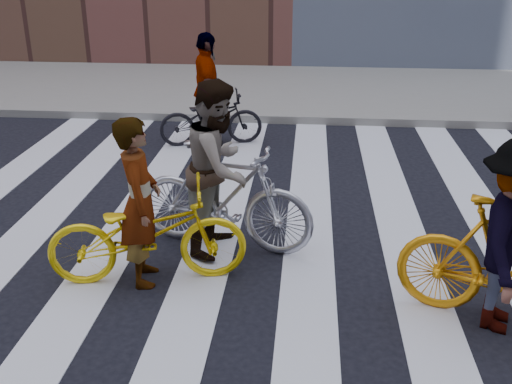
# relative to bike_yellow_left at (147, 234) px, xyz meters

# --- Properties ---
(ground) EXTENTS (100.00, 100.00, 0.00)m
(ground) POSITION_rel_bike_yellow_left_xyz_m (1.06, 0.76, -0.52)
(ground) COLOR black
(ground) RESTS_ON ground
(sidewalk_far) EXTENTS (100.00, 5.00, 0.15)m
(sidewalk_far) POSITION_rel_bike_yellow_left_xyz_m (1.06, 8.26, -0.44)
(sidewalk_far) COLOR gray
(sidewalk_far) RESTS_ON ground
(zebra_crosswalk) EXTENTS (8.25, 10.00, 0.01)m
(zebra_crosswalk) POSITION_rel_bike_yellow_left_xyz_m (1.06, 0.76, -0.51)
(zebra_crosswalk) COLOR silver
(zebra_crosswalk) RESTS_ON ground
(bike_yellow_left) EXTENTS (2.06, 1.07, 1.03)m
(bike_yellow_left) POSITION_rel_bike_yellow_left_xyz_m (0.00, 0.00, 0.00)
(bike_yellow_left) COLOR yellow
(bike_yellow_left) RESTS_ON ground
(bike_silver_mid) EXTENTS (2.10, 1.01, 1.22)m
(bike_silver_mid) POSITION_rel_bike_yellow_left_xyz_m (0.66, 0.78, 0.09)
(bike_silver_mid) COLOR #B3B3BD
(bike_silver_mid) RESTS_ON ground
(bike_dark_rear) EXTENTS (1.82, 1.02, 0.91)m
(bike_dark_rear) POSITION_rel_bike_yellow_left_xyz_m (-0.08, 4.43, -0.06)
(bike_dark_rear) COLOR black
(bike_dark_rear) RESTS_ON ground
(rider_left) EXTENTS (0.53, 0.69, 1.71)m
(rider_left) POSITION_rel_bike_yellow_left_xyz_m (-0.05, 0.00, 0.34)
(rider_left) COLOR slate
(rider_left) RESTS_ON ground
(rider_mid) EXTENTS (0.91, 1.06, 1.90)m
(rider_mid) POSITION_rel_bike_yellow_left_xyz_m (0.61, 0.78, 0.44)
(rider_mid) COLOR slate
(rider_mid) RESTS_ON ground
(rider_right) EXTENTS (1.00, 1.28, 1.75)m
(rider_right) POSITION_rel_bike_yellow_left_xyz_m (3.31, -0.48, 0.36)
(rider_right) COLOR slate
(rider_right) RESTS_ON ground
(rider_rear) EXTENTS (0.72, 1.18, 1.87)m
(rider_rear) POSITION_rel_bike_yellow_left_xyz_m (-0.13, 4.43, 0.42)
(rider_rear) COLOR slate
(rider_rear) RESTS_ON ground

